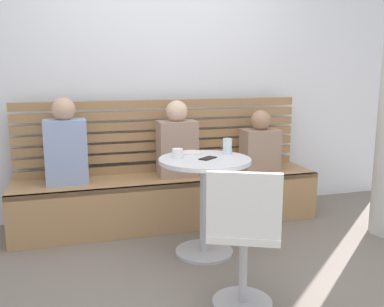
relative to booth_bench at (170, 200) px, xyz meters
name	(u,v)px	position (x,y,z in m)	size (l,w,h in m)	color
ground	(213,286)	(0.00, -1.20, -0.22)	(8.00, 8.00, 0.00)	#70665B
back_wall	(157,62)	(0.00, 0.44, 1.23)	(5.20, 0.10, 2.90)	silver
booth_bench	(170,200)	(0.00, 0.00, 0.00)	(2.70, 0.52, 0.44)	#A87C51
booth_backrest	(163,135)	(0.00, 0.24, 0.56)	(2.65, 0.04, 0.67)	#9A7249
cafe_table	(205,188)	(0.10, -0.70, 0.30)	(0.68, 0.68, 0.74)	#ADADB2
white_chair	(244,234)	(0.07, -1.50, 0.24)	(0.53, 0.53, 0.85)	#ADADB2
person_adult	(66,146)	(-0.87, 0.03, 0.54)	(0.34, 0.22, 0.72)	#8C9EC6
person_child_left	(260,144)	(0.88, 0.01, 0.47)	(0.34, 0.22, 0.57)	#9E7F6B
person_child_middle	(177,143)	(0.08, 0.01, 0.52)	(0.34, 0.22, 0.68)	#9E7F6B
cup_glass_tall	(227,146)	(0.32, -0.58, 0.58)	(0.07, 0.07, 0.12)	silver
cup_ceramic_white	(177,153)	(-0.09, -0.63, 0.55)	(0.08, 0.08, 0.07)	white
plate_small	(192,153)	(0.07, -0.48, 0.52)	(0.17, 0.17, 0.01)	white
phone_on_table	(208,158)	(0.12, -0.71, 0.52)	(0.07, 0.14, 0.01)	black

